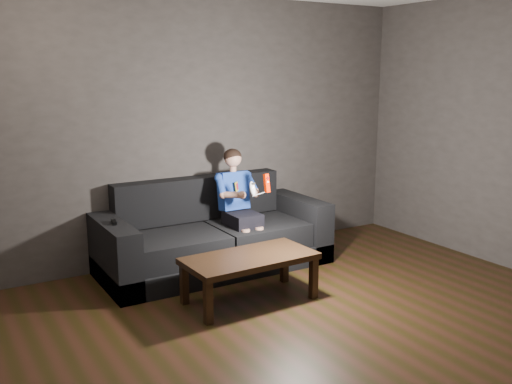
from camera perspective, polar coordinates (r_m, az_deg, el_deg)
floor at (r=4.27m, az=9.30°, el=-15.27°), size 5.00×5.00×0.00m
back_wall at (r=5.95m, az=-5.98°, el=6.21°), size 5.00×0.04×2.70m
sofa at (r=5.75m, az=-4.34°, el=-4.79°), size 2.26×0.98×0.87m
child at (r=5.70m, az=-1.79°, el=-0.44°), size 0.43×0.53×1.06m
wii_remote_red at (r=5.36m, az=1.08°, el=0.90°), size 0.05×0.07×0.18m
nunchuk_white at (r=5.29m, az=-0.36°, el=0.36°), size 0.08×0.10×0.14m
wii_remote_black at (r=5.23m, az=-14.03°, el=-2.93°), size 0.06×0.15×0.03m
coffee_table at (r=4.89m, az=-0.64°, el=-6.99°), size 1.14×0.60×0.41m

